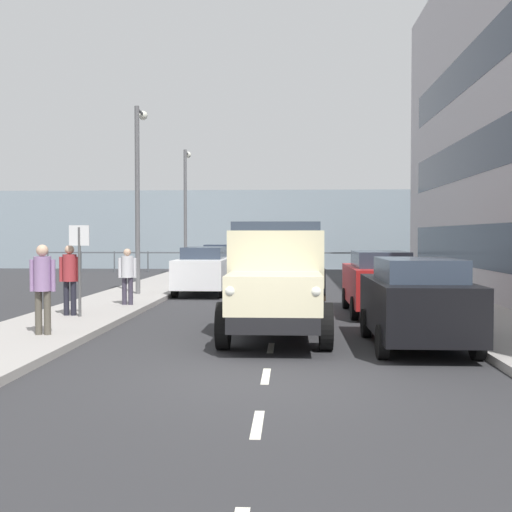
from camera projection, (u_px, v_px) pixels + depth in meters
The scene contains 17 objects.
ground_plane at pixel (278, 309), 18.73m from camera, with size 80.00×80.00×0.00m, color #2D2D30.
sidewalk_left at pixel (452, 307), 18.46m from camera, with size 2.60×37.95×0.15m, color #9E9993.
sidewalk_right at pixel (109, 305), 19.00m from camera, with size 2.60×37.95×0.15m, color #9E9993.
road_centreline_markings at pixel (277, 314), 17.35m from camera, with size 0.12×32.64×0.01m.
sea_horizon at pixel (285, 230), 40.58m from camera, with size 80.00×0.80×5.00m, color #84939E.
seawall_railing at pixel (284, 256), 37.04m from camera, with size 28.08×0.08×1.20m.
truck_vintage_cream at pixel (276, 282), 13.27m from camera, with size 2.17×5.64×2.43m.
car_black_kerbside_near at pixel (417, 301), 12.19m from camera, with size 1.81×3.85×1.72m.
car_red_kerbside_1 at pixel (379, 281), 17.40m from camera, with size 1.75×4.10×1.72m.
car_white_oppositeside_0 at pixel (204, 270), 23.26m from camera, with size 1.83×4.28×1.72m.
car_navy_oppositeside_1 at pixel (222, 262), 29.51m from camera, with size 1.92×4.03×1.72m.
pedestrian_strolling at pixel (43, 281), 12.84m from camera, with size 0.53×0.34×1.82m.
pedestrian_by_lamp at pixel (70, 274), 15.92m from camera, with size 0.53×0.34×1.76m.
pedestrian_couple_a at pixel (127, 272), 18.37m from camera, with size 0.53×0.34×1.62m.
lamp_post_promenade at pixel (138, 182), 21.86m from camera, with size 0.32×1.14×6.39m.
lamp_post_far at pixel (186, 200), 32.48m from camera, with size 0.32×1.14×6.33m.
street_sign at pixel (79, 254), 15.68m from camera, with size 0.50×0.07×2.25m.
Camera 1 is at (-0.37, 9.48, 2.16)m, focal length 44.81 mm.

